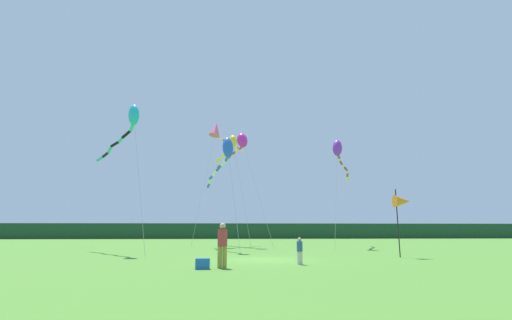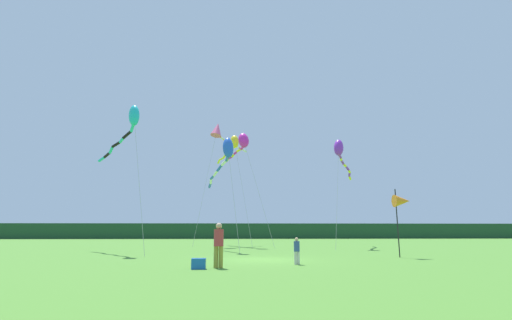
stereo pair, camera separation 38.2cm
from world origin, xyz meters
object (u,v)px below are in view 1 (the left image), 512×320
Objects in this scene: banner_flag_pole at (402,202)px; kite_cyan at (129,122)px; kite_yellow at (232,144)px; kite_magenta at (240,143)px; kite_blue at (225,154)px; person_child at (300,249)px; kite_purple at (339,152)px; cooler_box at (203,264)px; kite_rainbow at (217,131)px; person_adult at (222,243)px.

kite_cyan reaches higher than banner_flag_pole.
kite_yellow is 1.03× the size of kite_magenta.
kite_blue is at bearing 146.68° from banner_flag_pole.
person_child is 0.12× the size of kite_cyan.
kite_purple reaches higher than banner_flag_pole.
person_child is 12.71m from kite_blue.
person_child is at bearing 21.91° from cooler_box.
kite_yellow reaches higher than cooler_box.
cooler_box is 23.11m from kite_yellow.
cooler_box is 12.29m from banner_flag_pole.
kite_magenta is at bearing -28.01° from kite_rainbow.
kite_cyan is (-10.05, 8.20, 8.05)m from person_child.
kite_purple is (6.35, 14.47, 7.57)m from person_child.
kite_yellow is 2.28m from kite_magenta.
person_adult is 3.27× the size of cooler_box.
kite_magenta is at bearing 97.39° from person_child.
person_child is at bearing -113.69° from kite_purple.
cooler_box is at bearing -95.63° from kite_magenta.
person_adult is 0.18× the size of kite_cyan.
kite_rainbow is 1.10× the size of kite_yellow.
kite_cyan is at bearing 164.96° from banner_flag_pole.
kite_purple is (9.70, 15.77, 7.23)m from person_adult.
person_child is at bearing -80.94° from kite_yellow.
kite_purple is at bearing -27.07° from kite_yellow.
person_adult is at bearing -158.87° from person_child.
kite_yellow is (6.98, 11.08, 1.24)m from kite_cyan.
person_adult is 11.33m from banner_flag_pole.
cooler_box is at bearing -58.80° from kite_cyan.
kite_cyan reaches higher than kite_purple.
cooler_box is at bearing -158.09° from person_child.
kite_purple is at bearing 58.40° from person_adult.
kite_cyan is 0.93× the size of kite_magenta.
person_child is 0.12× the size of kite_blue.
banner_flag_pole is 18.14m from kite_cyan.
banner_flag_pole is at bearing -88.71° from kite_purple.
kite_rainbow is (-0.96, 8.02, 3.97)m from kite_blue.
kite_yellow is at bearing 31.32° from kite_rainbow.
person_adult is 0.47× the size of banner_flag_pole.
kite_yellow is (1.01, 20.93, 9.74)m from cooler_box.
kite_blue is at bearing 108.83° from person_child.
person_child is 17.52m from kite_purple.
kite_magenta is (2.28, -1.21, -1.45)m from kite_rainbow.
kite_cyan is 13.15m from kite_yellow.
kite_rainbow reaches higher than kite_yellow.
kite_magenta is (0.84, -2.08, -0.38)m from kite_yellow.
kite_blue is (-3.54, 10.40, 6.39)m from person_child.
kite_cyan is 7.06m from kite_blue.
kite_rainbow is (-1.16, 19.71, 10.02)m from person_adult.
kite_magenta reaches higher than kite_cyan.
kite_blue is at bearing -83.15° from kite_rainbow.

